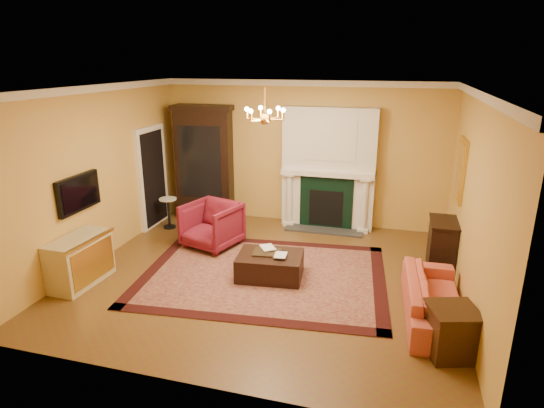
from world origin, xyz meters
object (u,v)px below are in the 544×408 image
at_px(leather_ottoman, 270,266).
at_px(china_cabinet, 205,165).
at_px(end_table, 451,333).
at_px(console_table, 442,246).
at_px(wingback_armchair, 212,223).
at_px(commode, 80,261).
at_px(coral_sofa, 435,293).
at_px(pedestal_table, 169,211).

bearing_deg(leather_ottoman, china_cabinet, 124.79).
bearing_deg(end_table, china_cabinet, 140.87).
bearing_deg(end_table, console_table, 88.63).
xyz_separation_m(wingback_armchair, leather_ottoman, (1.41, -0.95, -0.26)).
bearing_deg(commode, coral_sofa, 6.95).
distance_m(china_cabinet, commode, 3.67).
xyz_separation_m(wingback_armchair, commode, (-1.41, -1.94, -0.08)).
xyz_separation_m(commode, leather_ottoman, (2.82, 0.99, -0.18)).
bearing_deg(pedestal_table, console_table, -5.48).
distance_m(wingback_armchair, commode, 2.40).
bearing_deg(pedestal_table, commode, -93.38).
relative_size(wingback_armchair, end_table, 1.58).
distance_m(china_cabinet, console_table, 5.15).
xyz_separation_m(coral_sofa, end_table, (0.14, -0.82, -0.08)).
distance_m(commode, console_table, 5.90).
height_order(wingback_armchair, end_table, wingback_armchair).
relative_size(wingback_armchair, leather_ottoman, 0.91).
height_order(end_table, console_table, console_table).
xyz_separation_m(wingback_armchair, end_table, (4.04, -2.33, -0.17)).
bearing_deg(china_cabinet, pedestal_table, -124.17).
bearing_deg(wingback_armchair, commode, -109.15).
bearing_deg(coral_sofa, pedestal_table, 63.80).
distance_m(pedestal_table, console_table, 5.38).
bearing_deg(end_table, wingback_armchair, 149.99).
distance_m(pedestal_table, coral_sofa, 5.60).
bearing_deg(leather_ottoman, wingback_armchair, 139.98).
relative_size(china_cabinet, wingback_armchair, 2.53).
distance_m(coral_sofa, leather_ottoman, 2.56).
relative_size(end_table, leather_ottoman, 0.58).
relative_size(commode, coral_sofa, 0.54).
height_order(china_cabinet, pedestal_table, china_cabinet).
xyz_separation_m(china_cabinet, commode, (-0.63, -3.53, -0.80)).
distance_m(console_table, leather_ottoman, 2.92).
bearing_deg(end_table, leather_ottoman, 152.27).
relative_size(wingback_armchair, commode, 0.91).
xyz_separation_m(china_cabinet, coral_sofa, (4.69, -3.10, -0.81)).
distance_m(china_cabinet, pedestal_table, 1.30).
height_order(china_cabinet, wingback_armchair, china_cabinet).
bearing_deg(console_table, end_table, -91.15).
bearing_deg(wingback_armchair, end_table, -13.03).
height_order(pedestal_table, end_table, pedestal_table).
bearing_deg(pedestal_table, coral_sofa, -23.04).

